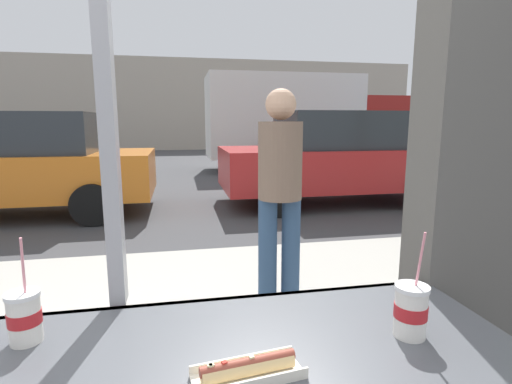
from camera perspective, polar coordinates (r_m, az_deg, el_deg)
The scene contains 11 objects.
ground_plane at distance 9.36m, azimuth -12.33°, elevation 0.39°, with size 60.00×60.00×0.00m, color #424244.
sidewalk_strip at distance 3.20m, azimuth -14.40°, elevation -17.60°, with size 16.00×2.80×0.15m, color #B2ADA3.
window_wall at distance 1.36m, azimuth -21.44°, elevation 20.90°, with size 3.00×0.20×2.90m.
building_facade_far at distance 23.01m, azimuth -11.99°, elevation 12.26°, with size 28.00×1.20×4.97m, color #A89E8E.
soda_cup_left at distance 1.23m, azimuth 21.52°, elevation -15.61°, with size 0.09×0.09×0.31m.
soda_cup_right at distance 1.29m, azimuth -30.53°, elevation -15.25°, with size 0.09×0.09×0.30m.
hotdog_tray_far at distance 1.02m, azimuth -1.13°, elevation -24.25°, with size 0.28×0.14×0.05m.
parked_car_orange at distance 7.56m, azimuth -31.42°, elevation 3.48°, with size 4.42×2.05×1.70m.
parked_car_red at distance 7.68m, azimuth 11.40°, elevation 4.95°, with size 4.23×2.07×1.74m.
box_truck at distance 13.04m, azimuth 6.86°, elevation 10.36°, with size 6.49×2.44×2.97m.
pedestrian at distance 2.88m, azimuth 3.48°, elevation 0.85°, with size 0.32×0.32×1.63m.
Camera 1 is at (0.21, -1.23, 1.55)m, focal length 27.60 mm.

